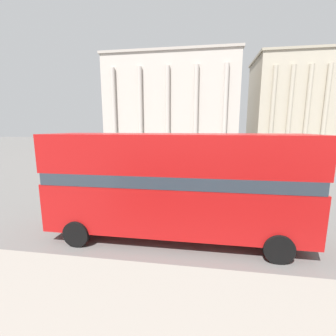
# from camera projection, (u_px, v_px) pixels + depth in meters

# --- Properties ---
(double_decker_bus) EXTENTS (10.13, 2.72, 4.29)m
(double_decker_bus) POSITION_uv_depth(u_px,v_px,m) (175.00, 182.00, 8.96)
(double_decker_bus) COLOR black
(double_decker_bus) RESTS_ON ground_plane
(plaza_building_left) EXTENTS (28.76, 12.09, 19.84)m
(plaza_building_left) POSITION_uv_depth(u_px,v_px,m) (172.00, 103.00, 50.37)
(plaza_building_left) COLOR #BCB2A8
(plaza_building_left) RESTS_ON ground_plane
(plaza_building_right) EXTENTS (25.76, 14.47, 20.31)m
(plaza_building_right) POSITION_uv_depth(u_px,v_px,m) (310.00, 103.00, 51.35)
(plaza_building_right) COLOR #B2A893
(plaza_building_right) RESTS_ON ground_plane
(traffic_light_near) EXTENTS (0.42, 0.24, 3.65)m
(traffic_light_near) POSITION_uv_depth(u_px,v_px,m) (317.00, 170.00, 11.60)
(traffic_light_near) COLOR black
(traffic_light_near) RESTS_ON ground_plane
(traffic_light_mid) EXTENTS (0.42, 0.24, 3.33)m
(traffic_light_mid) POSITION_uv_depth(u_px,v_px,m) (255.00, 157.00, 17.92)
(traffic_light_mid) COLOR black
(traffic_light_mid) RESTS_ON ground_plane
(car_black) EXTENTS (4.20, 1.93, 1.35)m
(car_black) POSITION_uv_depth(u_px,v_px,m) (241.00, 164.00, 23.84)
(car_black) COLOR black
(car_black) RESTS_ON ground_plane
(car_white) EXTENTS (4.20, 1.93, 1.35)m
(car_white) POSITION_uv_depth(u_px,v_px,m) (214.00, 160.00, 27.22)
(car_white) COLOR black
(car_white) RESTS_ON ground_plane
(pedestrian_red) EXTENTS (0.32, 0.32, 1.60)m
(pedestrian_red) POSITION_uv_depth(u_px,v_px,m) (279.00, 174.00, 17.63)
(pedestrian_red) COLOR #282B33
(pedestrian_red) RESTS_ON ground_plane
(pedestrian_white) EXTENTS (0.32, 0.32, 1.60)m
(pedestrian_white) POSITION_uv_depth(u_px,v_px,m) (186.00, 151.00, 35.52)
(pedestrian_white) COLOR #282B33
(pedestrian_white) RESTS_ON ground_plane
(pedestrian_blue) EXTENTS (0.32, 0.32, 1.69)m
(pedestrian_blue) POSITION_uv_depth(u_px,v_px,m) (172.00, 163.00, 22.83)
(pedestrian_blue) COLOR #282B33
(pedestrian_blue) RESTS_ON ground_plane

